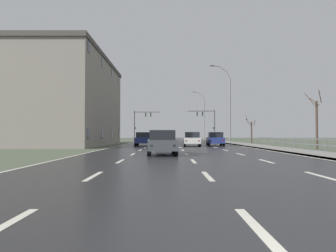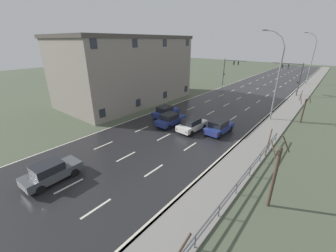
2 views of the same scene
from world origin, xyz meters
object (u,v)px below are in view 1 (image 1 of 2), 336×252
at_px(traffic_signal_left, 139,120).
at_px(car_far_right, 142,139).
at_px(street_lamp_midground, 227,105).
at_px(car_distant, 191,139).
at_px(car_near_right, 214,139).
at_px(car_far_left, 163,139).
at_px(car_mid_centre, 160,142).
at_px(brick_building, 57,102).
at_px(traffic_signal_right, 206,120).
at_px(street_lamp_distant, 202,116).

bearing_deg(traffic_signal_left, car_far_right, -84.26).
xyz_separation_m(street_lamp_midground, car_distant, (-5.96, -9.88, -4.64)).
distance_m(street_lamp_midground, car_near_right, 10.19).
height_order(street_lamp_midground, car_far_left, street_lamp_midground).
bearing_deg(car_far_right, street_lamp_midground, 35.75).
distance_m(car_mid_centre, brick_building, 23.37).
bearing_deg(brick_building, street_lamp_midground, 14.62).
xyz_separation_m(traffic_signal_right, car_near_right, (-2.39, -25.42, -3.44)).
height_order(street_lamp_distant, car_far_left, street_lamp_distant).
distance_m(street_lamp_midground, street_lamp_distant, 31.59).
height_order(street_lamp_midground, car_mid_centre, street_lamp_midground).
distance_m(car_distant, car_near_right, 3.10).
distance_m(traffic_signal_left, car_mid_centre, 42.91).
distance_m(car_distant, car_far_left, 3.07).
bearing_deg(street_lamp_distant, street_lamp_midground, -90.02).
bearing_deg(car_distant, car_mid_centre, -98.76).
distance_m(street_lamp_distant, car_near_right, 40.51).
height_order(car_distant, brick_building, brick_building).
height_order(car_mid_centre, car_far_right, same).
xyz_separation_m(car_distant, car_mid_centre, (-3.05, -14.68, 0.00)).
bearing_deg(car_mid_centre, street_lamp_distant, 78.28).
distance_m(street_lamp_midground, brick_building, 22.88).
relative_size(street_lamp_distant, car_near_right, 2.81).
bearing_deg(street_lamp_distant, car_far_left, -102.22).
bearing_deg(car_near_right, brick_building, 174.72).
relative_size(traffic_signal_right, traffic_signal_left, 1.02).
bearing_deg(car_mid_centre, car_near_right, 67.53).
distance_m(car_near_right, car_mid_centre, 17.09).
height_order(car_distant, car_far_right, same).
xyz_separation_m(traffic_signal_right, traffic_signal_left, (-13.26, 0.99, -0.09)).
bearing_deg(car_near_right, street_lamp_distant, 88.28).
xyz_separation_m(traffic_signal_right, brick_building, (-21.34, -22.72, 1.12)).
xyz_separation_m(car_distant, brick_building, (-16.18, 4.10, 4.56)).
bearing_deg(traffic_signal_left, car_near_right, -67.63).
relative_size(street_lamp_midground, street_lamp_distant, 0.95).
height_order(car_near_right, car_mid_centre, same).
bearing_deg(brick_building, car_far_left, -18.33).
bearing_deg(brick_building, car_near_right, -8.14).
xyz_separation_m(car_mid_centre, car_far_left, (-0.02, 14.44, 0.00)).
bearing_deg(brick_building, car_mid_centre, -55.03).
bearing_deg(traffic_signal_right, traffic_signal_left, 175.75).
bearing_deg(car_mid_centre, traffic_signal_left, 94.19).
relative_size(car_far_right, brick_building, 0.19).
xyz_separation_m(street_lamp_midground, car_near_right, (-3.20, -8.49, -4.64)).
height_order(traffic_signal_left, car_near_right, traffic_signal_left).
bearing_deg(street_lamp_distant, traffic_signal_right, -93.20).
bearing_deg(car_far_left, car_distant, 6.38).
bearing_deg(car_mid_centre, car_distant, 75.68).
height_order(car_far_left, brick_building, brick_building).
distance_m(car_mid_centre, car_far_right, 16.61).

